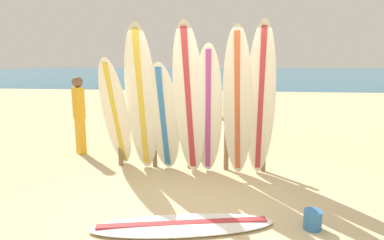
{
  "coord_description": "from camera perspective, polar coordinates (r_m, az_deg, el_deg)",
  "views": [
    {
      "loc": [
        0.53,
        -3.92,
        2.0
      ],
      "look_at": [
        -0.25,
        2.17,
        0.87
      ],
      "focal_mm": 30.05,
      "sensor_mm": 36.0,
      "label": 1
    }
  ],
  "objects": [
    {
      "name": "surfboard_leaning_right",
      "position": [
        5.4,
        8.09,
        2.7
      ],
      "size": [
        0.58,
        0.75,
        2.57
      ],
      "color": "silver",
      "rests_on": "ground"
    },
    {
      "name": "surfboard_rack",
      "position": [
        5.99,
        -0.36,
        -2.36
      ],
      "size": [
        2.82,
        0.09,
        1.12
      ],
      "color": "olive",
      "rests_on": "ground"
    },
    {
      "name": "surfboard_leaning_center",
      "position": [
        5.45,
        -0.52,
        3.3
      ],
      "size": [
        0.65,
        0.72,
        2.65
      ],
      "color": "white",
      "rests_on": "ground"
    },
    {
      "name": "surfboard_leaning_center_right",
      "position": [
        5.47,
        2.88,
        1.42
      ],
      "size": [
        0.53,
        0.72,
        2.29
      ],
      "color": "white",
      "rests_on": "ground"
    },
    {
      "name": "sand_bucket",
      "position": [
        4.3,
        20.62,
        -16.23
      ],
      "size": [
        0.21,
        0.21,
        0.24
      ],
      "primitive_type": "cylinder",
      "color": "#3372B2",
      "rests_on": "ground"
    },
    {
      "name": "surfboard_leaning_center_left",
      "position": [
        5.75,
        -5.05,
        0.34
      ],
      "size": [
        0.64,
        0.62,
        2.0
      ],
      "color": "silver",
      "rests_on": "ground"
    },
    {
      "name": "ocean_water",
      "position": [
        61.96,
        6.87,
        8.46
      ],
      "size": [
        120.0,
        80.0,
        0.01
      ],
      "primitive_type": "cube",
      "color": "#196B93",
      "rests_on": "ground"
    },
    {
      "name": "beachgoer_standing",
      "position": [
        7.3,
        -19.4,
        1.36
      ],
      "size": [
        0.32,
        0.31,
        1.68
      ],
      "color": "gold",
      "rests_on": "ground"
    },
    {
      "name": "surfboard_leaning_far_left",
      "position": [
        5.94,
        -13.37,
        0.83
      ],
      "size": [
        0.51,
        1.02,
        2.08
      ],
      "color": "white",
      "rests_on": "ground"
    },
    {
      "name": "surfboard_lying_on_sand",
      "position": [
        4.11,
        -1.62,
        -18.15
      ],
      "size": [
        2.32,
        1.05,
        0.08
      ],
      "color": "white",
      "rests_on": "ground"
    },
    {
      "name": "surfboard_leaning_far_right",
      "position": [
        5.49,
        12.07,
        3.11
      ],
      "size": [
        0.5,
        0.66,
        2.65
      ],
      "color": "white",
      "rests_on": "ground"
    },
    {
      "name": "small_boat_offshore",
      "position": [
        42.54,
        -9.21,
        7.9
      ],
      "size": [
        2.29,
        2.55,
        0.71
      ],
      "color": "#B22D28",
      "rests_on": "ocean_water"
    },
    {
      "name": "surfboard_leaning_left",
      "position": [
        5.73,
        -8.97,
        3.46
      ],
      "size": [
        0.58,
        0.66,
        2.64
      ],
      "color": "silver",
      "rests_on": "ground"
    },
    {
      "name": "ground_plane",
      "position": [
        4.43,
        -0.35,
        -16.41
      ],
      "size": [
        120.0,
        120.0,
        0.0
      ],
      "primitive_type": "plane",
      "color": "#D3BC8C"
    }
  ]
}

